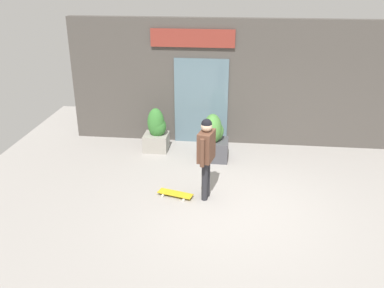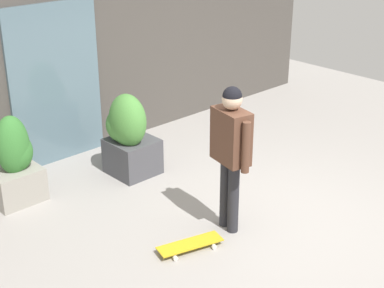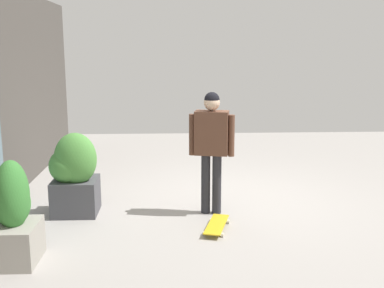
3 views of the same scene
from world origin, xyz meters
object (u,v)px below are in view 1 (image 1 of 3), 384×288
(skateboard, at_px, (175,194))
(planter_box_right, at_px, (157,132))
(planter_box_left, at_px, (214,137))
(skateboarder, at_px, (206,150))

(skateboard, relative_size, planter_box_right, 0.67)
(skateboard, xyz_separation_m, planter_box_left, (0.68, 1.97, 0.52))
(planter_box_left, bearing_deg, skateboarder, -91.11)
(skateboarder, distance_m, planter_box_left, 2.01)
(planter_box_right, bearing_deg, planter_box_left, -14.20)
(skateboarder, relative_size, planter_box_left, 1.47)
(planter_box_left, xyz_separation_m, planter_box_right, (-1.52, 0.38, -0.08))
(skateboarder, bearing_deg, skateboard, 13.56)
(skateboarder, bearing_deg, planter_box_left, -79.20)
(planter_box_left, relative_size, planter_box_right, 1.03)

